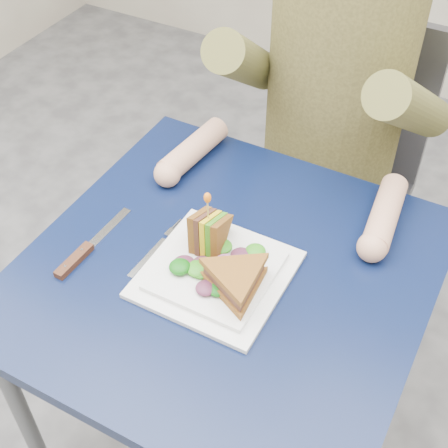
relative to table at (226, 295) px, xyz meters
The scene contains 13 objects.
ground 0.65m from the table, ahead, with size 4.00×4.00×0.00m, color #535355.
table is the anchor object (origin of this frame).
chair 0.66m from the table, 90.00° to the left, with size 0.42×0.40×0.93m.
diner 0.60m from the table, 90.00° to the left, with size 0.54×0.59×0.74m.
plate 0.09m from the table, 107.91° to the right, with size 0.26×0.26×0.02m.
sandwich_flat 0.14m from the table, 47.30° to the right, with size 0.20×0.20×0.05m.
sandwich_upright 0.14m from the table, 158.58° to the left, with size 0.09×0.14×0.14m.
fork 0.17m from the table, behind, with size 0.03×0.18×0.01m.
knife 0.30m from the table, 158.13° to the right, with size 0.02×0.22×0.02m.
toothpick 0.20m from the table, 158.58° to the left, with size 0.00×0.00×0.06m, color tan.
toothpick_frill 0.23m from the table, 158.58° to the left, with size 0.01×0.01×0.02m, color orange.
lettuce_spill 0.11m from the table, 101.87° to the right, with size 0.15×0.13×0.02m, color #337A14, non-canonical shape.
onion_ring 0.12m from the table, 71.96° to the right, with size 0.04×0.04×0.01m, color #9E4C7A.
Camera 1 is at (0.37, -0.70, 1.63)m, focal length 50.00 mm.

